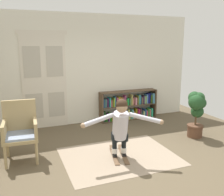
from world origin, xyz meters
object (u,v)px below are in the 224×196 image
at_px(bookshelf, 129,107).
at_px(wicker_chair, 20,129).
at_px(person_skier, 121,124).
at_px(potted_plant, 197,109).
at_px(skis_pair, 119,155).

height_order(bookshelf, wicker_chair, wicker_chair).
xyz_separation_m(wicker_chair, person_skier, (1.71, -0.71, 0.11)).
distance_m(bookshelf, wicker_chair, 3.37).
relative_size(wicker_chair, potted_plant, 1.03).
xyz_separation_m(potted_plant, person_skier, (-2.09, -0.45, 0.02)).
bearing_deg(bookshelf, wicker_chair, -151.72).
xyz_separation_m(bookshelf, potted_plant, (0.84, -1.85, 0.30)).
distance_m(wicker_chair, potted_plant, 3.81).
distance_m(bookshelf, potted_plant, 2.05).
relative_size(bookshelf, skis_pair, 2.03).
bearing_deg(potted_plant, person_skier, -167.76).
bearing_deg(wicker_chair, skis_pair, -17.45).
xyz_separation_m(skis_pair, person_skier, (-0.04, -0.16, 0.67)).
distance_m(potted_plant, person_skier, 2.14).
bearing_deg(skis_pair, person_skier, -103.35).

